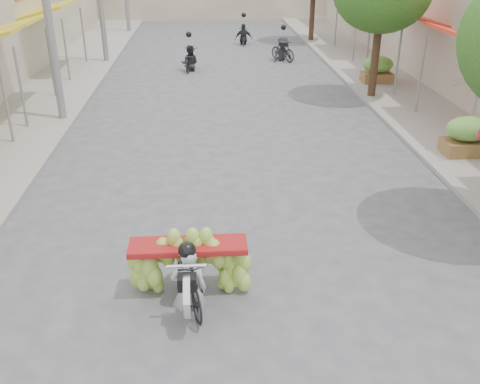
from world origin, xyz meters
The scene contains 9 objects.
sidewalk_left centered at (-7.00, 15.00, 0.06)m, with size 4.00×60.00×0.12m, color gray.
sidewalk_right centered at (7.00, 15.00, 0.06)m, with size 4.00×60.00×0.12m, color gray.
produce_crate_mid centered at (6.20, 8.00, 0.71)m, with size 1.20×0.88×1.16m.
produce_crate_far centered at (6.20, 16.00, 0.71)m, with size 1.20×0.88×1.16m.
banana_motorbike centered at (-1.12, 2.21, 0.68)m, with size 2.20×1.85×2.00m.
pedestrian centered at (6.13, 16.53, 0.93)m, with size 0.93×0.82×1.62m.
bg_motorbike_a centered at (-1.40, 19.10, 0.74)m, with size 0.89×1.74×1.95m.
bg_motorbike_b centered at (3.05, 20.88, 0.85)m, with size 1.31×1.67×1.95m.
bg_motorbike_c centered at (1.49, 25.44, 0.83)m, with size 1.00×1.49×1.95m.
Camera 1 is at (-0.78, -5.08, 5.42)m, focal length 40.00 mm.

